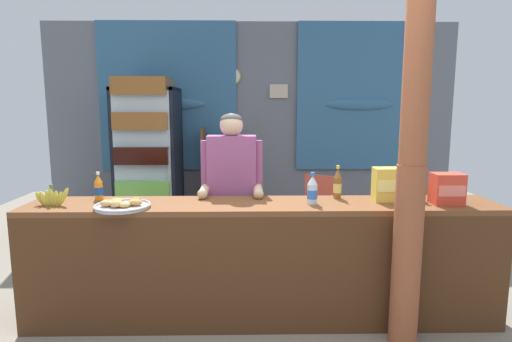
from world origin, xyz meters
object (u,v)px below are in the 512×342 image
object	(u,v)px
soda_bottle_water	(312,191)
banana_bunch	(52,198)
plastic_lawn_chair	(327,206)
snack_box_instant_noodle	(388,184)
shopkeeper	(232,184)
soda_bottle_iced_tea	(337,184)
stall_counter	(263,253)
soda_bottle_orange_soda	(99,188)
timber_post	(412,173)
snack_box_crackers	(447,189)
pastry_tray	(122,205)
bottle_shelf_rack	(221,178)
drink_fridge	(148,152)
soda_bottle_cola	(411,182)

from	to	relation	value
soda_bottle_water	banana_bunch	world-z (taller)	soda_bottle_water
plastic_lawn_chair	snack_box_instant_noodle	distance (m)	1.65
shopkeeper	soda_bottle_iced_tea	xyz separation A→B (m)	(0.83, -0.26, 0.04)
stall_counter	shopkeeper	world-z (taller)	shopkeeper
plastic_lawn_chair	banana_bunch	bearing A→B (deg)	-144.23
stall_counter	soda_bottle_orange_soda	xyz separation A→B (m)	(-1.25, 0.25, 0.44)
timber_post	banana_bunch	size ratio (longest dim) A/B	9.12
snack_box_crackers	banana_bunch	size ratio (longest dim) A/B	0.84
plastic_lawn_chair	stall_counter	bearing A→B (deg)	-114.47
pastry_tray	banana_bunch	xyz separation A→B (m)	(-0.53, 0.09, 0.03)
bottle_shelf_rack	soda_bottle_water	xyz separation A→B (m)	(0.83, -2.40, 0.31)
soda_bottle_iced_tea	pastry_tray	bearing A→B (deg)	-169.36
soda_bottle_water	shopkeeper	bearing A→B (deg)	143.55
drink_fridge	snack_box_instant_noodle	xyz separation A→B (m)	(2.27, -2.02, -0.03)
soda_bottle_water	snack_box_crackers	bearing A→B (deg)	-1.18
soda_bottle_orange_soda	soda_bottle_iced_tea	bearing A→B (deg)	0.47
shopkeeper	soda_bottle_cola	bearing A→B (deg)	-11.16
drink_fridge	bottle_shelf_rack	world-z (taller)	drink_fridge
timber_post	drink_fridge	world-z (taller)	timber_post
shopkeeper	snack_box_instant_noodle	bearing A→B (deg)	-16.32
timber_post	soda_bottle_cola	world-z (taller)	timber_post
timber_post	plastic_lawn_chair	distance (m)	2.10
stall_counter	bottle_shelf_rack	size ratio (longest dim) A/B	2.62
drink_fridge	banana_bunch	world-z (taller)	drink_fridge
timber_post	snack_box_crackers	xyz separation A→B (m)	(0.39, 0.31, -0.17)
shopkeeper	snack_box_crackers	bearing A→B (deg)	-16.40
bottle_shelf_rack	soda_bottle_iced_tea	xyz separation A→B (m)	(1.05, -2.21, 0.32)
soda_bottle_orange_soda	soda_bottle_iced_tea	distance (m)	1.84
soda_bottle_iced_tea	banana_bunch	world-z (taller)	soda_bottle_iced_tea
stall_counter	pastry_tray	size ratio (longest dim) A/B	8.93
bottle_shelf_rack	timber_post	bearing A→B (deg)	-62.52
drink_fridge	plastic_lawn_chair	distance (m)	2.24
shopkeeper	snack_box_crackers	distance (m)	1.65
banana_bunch	soda_bottle_orange_soda	bearing A→B (deg)	35.22
soda_bottle_cola	soda_bottle_orange_soda	size ratio (longest dim) A/B	1.41
soda_bottle_orange_soda	shopkeeper	bearing A→B (deg)	15.03
shopkeeper	banana_bunch	world-z (taller)	shopkeeper
shopkeeper	soda_bottle_orange_soda	size ratio (longest dim) A/B	7.23
snack_box_crackers	pastry_tray	bearing A→B (deg)	-177.91
plastic_lawn_chair	soda_bottle_cola	size ratio (longest dim) A/B	2.83
banana_bunch	pastry_tray	bearing A→B (deg)	-9.46
snack_box_instant_noodle	pastry_tray	size ratio (longest dim) A/B	0.64
bottle_shelf_rack	snack_box_crackers	xyz separation A→B (m)	(1.81, -2.42, 0.33)
snack_box_crackers	soda_bottle_water	bearing A→B (deg)	178.82
bottle_shelf_rack	plastic_lawn_chair	size ratio (longest dim) A/B	1.55
plastic_lawn_chair	bottle_shelf_rack	bearing A→B (deg)	148.90
soda_bottle_water	pastry_tray	size ratio (longest dim) A/B	0.60
shopkeeper	banana_bunch	size ratio (longest dim) A/B	5.72
drink_fridge	soda_bottle_water	xyz separation A→B (m)	(1.69, -2.12, -0.06)
banana_bunch	drink_fridge	bearing A→B (deg)	84.73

